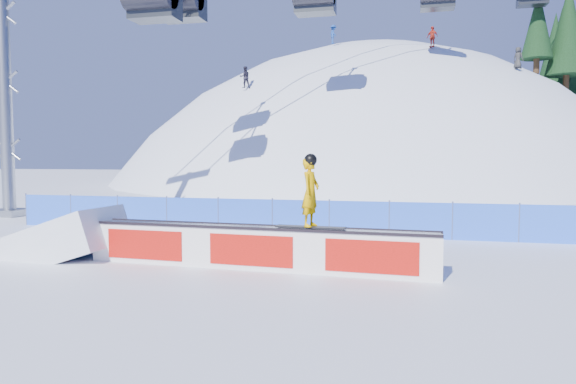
# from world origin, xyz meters

# --- Properties ---
(ground) EXTENTS (160.00, 160.00, 0.00)m
(ground) POSITION_xyz_m (0.00, 0.00, 0.00)
(ground) COLOR white
(ground) RESTS_ON ground
(snow_hill) EXTENTS (64.00, 64.00, 64.00)m
(snow_hill) POSITION_xyz_m (0.00, 42.00, -18.00)
(snow_hill) COLOR white
(snow_hill) RESTS_ON ground
(safety_fence) EXTENTS (22.05, 0.05, 1.30)m
(safety_fence) POSITION_xyz_m (0.00, 4.50, 0.60)
(safety_fence) COLOR blue
(safety_fence) RESTS_ON ground
(rail_box) EXTENTS (8.71, 1.03, 1.04)m
(rail_box) POSITION_xyz_m (0.01, -0.98, 0.51)
(rail_box) COLOR white
(rail_box) RESTS_ON ground
(snow_ramp) EXTENTS (3.14, 2.06, 1.91)m
(snow_ramp) POSITION_xyz_m (-5.41, -0.71, 0.00)
(snow_ramp) COLOR white
(snow_ramp) RESTS_ON ground
(snowboarder) EXTENTS (1.66, 0.65, 1.72)m
(snowboarder) POSITION_xyz_m (1.38, -1.04, 1.89)
(snowboarder) COLOR black
(snowboarder) RESTS_ON rail_box
(distant_skiers) EXTENTS (21.46, 9.34, 6.46)m
(distant_skiers) POSITION_xyz_m (0.36, 30.25, 11.37)
(distant_skiers) COLOR black
(distant_skiers) RESTS_ON ground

